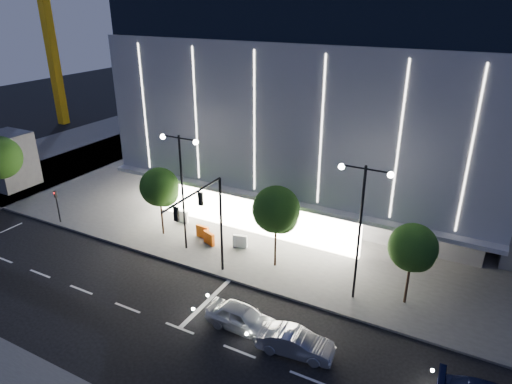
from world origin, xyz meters
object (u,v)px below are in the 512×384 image
object	(u,v)px
traffic_mast	(208,215)
tree_mid	(276,212)
tree_left	(160,189)
barrier_b	(182,216)
car_second	(296,343)
street_lamp_west	(182,177)
tree_right	(413,250)
car_lead	(242,318)
barrier_a	(203,232)
ped_signal_far	(57,203)
street_lamp_east	(361,215)
barrier_d	(240,241)
barrier_c	(209,238)

from	to	relation	value
traffic_mast	tree_mid	xyz separation A→B (m)	(3.03, 3.68, -0.69)
tree_left	barrier_b	bearing A→B (deg)	87.74
traffic_mast	tree_mid	distance (m)	4.82
traffic_mast	barrier_b	world-z (taller)	traffic_mast
traffic_mast	car_second	bearing A→B (deg)	-24.38
tree_left	traffic_mast	bearing A→B (deg)	-27.84
street_lamp_west	barrier_b	world-z (taller)	street_lamp_west
tree_right	car_lead	xyz separation A→B (m)	(-7.82, -6.79, -3.13)
street_lamp_west	tree_left	distance (m)	3.69
street_lamp_west	tree_mid	size ratio (longest dim) A/B	1.46
car_second	traffic_mast	bearing A→B (deg)	58.72
street_lamp_west	barrier_a	xyz separation A→B (m)	(0.15, 1.98, -5.31)
traffic_mast	ped_signal_far	xyz separation A→B (m)	(-16.00, 1.16, -3.14)
ped_signal_far	tree_mid	size ratio (longest dim) A/B	0.49
traffic_mast	street_lamp_east	world-z (taller)	street_lamp_east
street_lamp_west	street_lamp_east	world-z (taller)	same
street_lamp_west	barrier_b	distance (m)	6.94
traffic_mast	barrier_a	size ratio (longest dim) A/B	6.43
car_second	barrier_a	size ratio (longest dim) A/B	3.76
car_second	car_lead	bearing A→B (deg)	76.80
ped_signal_far	barrier_d	distance (m)	15.98
tree_left	car_lead	bearing A→B (deg)	-31.27
tree_left	car_lead	distance (m)	13.48
street_lamp_west	barrier_d	bearing A→B (deg)	30.08
street_lamp_west	barrier_d	distance (m)	6.69
street_lamp_east	car_second	distance (m)	8.21
ped_signal_far	barrier_a	world-z (taller)	ped_signal_far
tree_left	barrier_c	xyz separation A→B (m)	(4.18, 0.30, -3.38)
barrier_a	tree_right	bearing A→B (deg)	0.30
street_lamp_west	tree_left	size ratio (longest dim) A/B	1.57
tree_left	barrier_d	world-z (taller)	tree_left
ped_signal_far	barrier_b	xyz separation A→B (m)	(9.12, 4.93, -1.24)
tree_mid	car_lead	size ratio (longest dim) A/B	1.39
street_lamp_east	barrier_a	distance (m)	14.04
car_lead	barrier_c	bearing A→B (deg)	46.19
ped_signal_far	barrier_a	bearing A→B (deg)	15.98
car_lead	barrier_b	distance (m)	14.40
street_lamp_west	ped_signal_far	xyz separation A→B (m)	(-12.00, -1.50, -4.07)
tree_right	barrier_a	distance (m)	16.23
tree_left	car_second	bearing A→B (deg)	-26.05
traffic_mast	tree_left	distance (m)	7.95
barrier_a	barrier_d	bearing A→B (deg)	4.91
tree_left	barrier_a	world-z (taller)	tree_left
street_lamp_east	tree_left	xyz separation A→B (m)	(-15.97, 1.02, -1.92)
street_lamp_west	barrier_a	world-z (taller)	street_lamp_west
barrier_a	barrier_d	distance (m)	3.38
barrier_d	street_lamp_east	bearing A→B (deg)	-25.74
traffic_mast	ped_signal_far	size ratio (longest dim) A/B	2.36
car_second	barrier_a	distance (m)	14.13
street_lamp_east	street_lamp_west	bearing A→B (deg)	180.00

